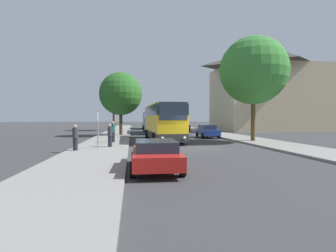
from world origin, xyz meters
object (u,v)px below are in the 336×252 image
object	(u,v)px
bus_rear	(149,120)
pedestrian_waiting_near	(113,132)
parked_car_right_near	(207,131)
pedestrian_walking_back	(110,135)
bus_front	(163,122)
bus_middle	(154,121)
tree_left_near	(114,95)
pedestrian_waiting_far	(75,137)
tree_left_far	(121,94)
parked_car_left_curb	(155,154)
tree_right_near	(254,71)
parked_car_right_far	(183,126)
bus_stop_sign	(98,125)

from	to	relation	value
bus_rear	pedestrian_waiting_near	size ratio (longest dim) A/B	5.89
parked_car_right_near	pedestrian_walking_back	xyz separation A→B (m)	(-10.19, -9.66, 0.22)
bus_front	bus_middle	size ratio (longest dim) A/B	0.97
bus_rear	parked_car_right_near	size ratio (longest dim) A/B	2.51
pedestrian_walking_back	tree_left_near	xyz separation A→B (m)	(-1.70, 28.98, 5.38)
pedestrian_waiting_far	pedestrian_walking_back	size ratio (longest dim) A/B	1.00
parked_car_right_near	pedestrian_walking_back	bearing A→B (deg)	44.78
tree_left_far	tree_left_near	bearing A→B (deg)	97.21
bus_front	tree_left_far	xyz separation A→B (m)	(-4.45, 7.43, 3.40)
tree_left_near	tree_left_far	bearing A→B (deg)	-82.79
parked_car_left_curb	bus_front	bearing A→B (deg)	83.48
pedestrian_waiting_near	tree_left_far	xyz separation A→B (m)	(0.24, 10.28, 4.22)
bus_middle	tree_right_near	distance (m)	19.05
bus_rear	tree_left_far	xyz separation A→B (m)	(-4.87, -21.81, 3.50)
bus_rear	parked_car_left_curb	size ratio (longest dim) A/B	2.32
parked_car_right_far	tree_left_far	world-z (taller)	tree_left_far
bus_middle	pedestrian_walking_back	world-z (taller)	bus_middle
bus_middle	parked_car_left_curb	world-z (taller)	bus_middle
parked_car_right_far	pedestrian_waiting_far	world-z (taller)	pedestrian_waiting_far
parked_car_left_curb	parked_car_right_near	size ratio (longest dim) A/B	1.08
bus_stop_sign	tree_left_near	bearing A→B (deg)	91.85
parked_car_left_curb	pedestrian_walking_back	distance (m)	8.72
tree_left_near	pedestrian_waiting_near	bearing A→B (deg)	-86.23
bus_middle	parked_car_right_near	xyz separation A→B (m)	(5.28, -10.53, -1.00)
tree_left_far	parked_car_right_near	bearing A→B (deg)	-23.25
bus_stop_sign	tree_left_far	distance (m)	15.34
parked_car_left_curb	bus_stop_sign	size ratio (longest dim) A/B	1.80
bus_front	pedestrian_walking_back	size ratio (longest dim) A/B	6.77
bus_front	parked_car_left_curb	world-z (taller)	bus_front
bus_stop_sign	tree_left_far	size ratio (longest dim) A/B	0.33
bus_rear	tree_left_near	distance (m)	10.62
bus_rear	pedestrian_walking_back	xyz separation A→B (m)	(-5.07, -35.77, -0.81)
parked_car_right_far	tree_left_near	size ratio (longest dim) A/B	0.47
parked_car_right_near	pedestrian_waiting_far	xyz separation A→B (m)	(-12.23, -11.59, 0.22)
parked_car_left_curb	tree_left_far	world-z (taller)	tree_left_far
bus_middle	bus_stop_sign	xyz separation A→B (m)	(-5.65, -21.13, -0.02)
tree_left_far	parked_car_left_curb	bearing A→B (deg)	-83.84
pedestrian_waiting_far	bus_middle	bearing A→B (deg)	142.51
bus_rear	pedestrian_waiting_far	distance (m)	38.37
bus_stop_sign	bus_middle	bearing A→B (deg)	75.03
parked_car_left_curb	tree_left_far	size ratio (longest dim) A/B	0.59
parked_car_right_near	parked_car_right_far	bearing A→B (deg)	-89.77
bus_middle	bus_stop_sign	world-z (taller)	bus_middle
tree_right_near	parked_car_left_curb	bearing A→B (deg)	-130.60
tree_left_near	bus_front	bearing A→B (deg)	-74.21
bus_front	bus_rear	size ratio (longest dim) A/B	1.05
bus_front	tree_left_far	size ratio (longest dim) A/B	1.44
parked_car_right_far	pedestrian_waiting_near	world-z (taller)	pedestrian_waiting_near
tree_left_near	bus_stop_sign	bearing A→B (deg)	-88.15
bus_front	pedestrian_waiting_far	bearing A→B (deg)	-130.54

